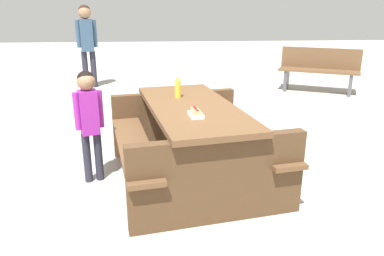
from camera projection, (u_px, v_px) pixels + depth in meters
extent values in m
plane|color=#B7B2A8|center=(192.00, 178.00, 3.65)|extent=(30.00, 30.00, 0.00)
cube|color=brown|center=(192.00, 108.00, 3.42)|extent=(1.91, 1.07, 0.05)
cube|color=brown|center=(246.00, 133.00, 3.65)|extent=(1.82, 0.60, 0.04)
cube|color=brown|center=(133.00, 143.00, 3.38)|extent=(1.82, 0.60, 0.04)
cube|color=#4D3520|center=(218.00, 180.00, 2.82)|extent=(0.35, 1.39, 0.70)
cube|color=#4D3520|center=(175.00, 122.00, 4.25)|extent=(0.35, 1.39, 0.70)
cylinder|color=yellow|center=(178.00, 89.00, 3.66)|extent=(0.06, 0.06, 0.18)
cone|color=yellow|center=(178.00, 78.00, 3.63)|extent=(0.05, 0.05, 0.04)
cylinder|color=silver|center=(178.00, 75.00, 3.62)|extent=(0.03, 0.03, 0.02)
cube|color=white|center=(196.00, 115.00, 3.04)|extent=(0.19, 0.13, 0.03)
cube|color=#D8B272|center=(196.00, 111.00, 3.03)|extent=(0.16, 0.07, 0.04)
cylinder|color=maroon|center=(196.00, 109.00, 3.03)|extent=(0.14, 0.05, 0.03)
ellipsoid|color=maroon|center=(196.00, 108.00, 3.02)|extent=(0.07, 0.03, 0.01)
cylinder|color=#262633|center=(99.00, 156.00, 3.56)|extent=(0.08, 0.08, 0.49)
cylinder|color=#262633|center=(87.00, 158.00, 3.52)|extent=(0.08, 0.08, 0.49)
cube|color=purple|center=(89.00, 112.00, 3.40)|extent=(0.20, 0.20, 0.41)
cylinder|color=purple|center=(100.00, 109.00, 3.43)|extent=(0.06, 0.06, 0.35)
cylinder|color=purple|center=(77.00, 111.00, 3.35)|extent=(0.06, 0.06, 0.35)
sphere|color=#997051|center=(86.00, 82.00, 3.31)|extent=(0.16, 0.16, 0.16)
sphere|color=black|center=(86.00, 79.00, 3.31)|extent=(0.15, 0.15, 0.15)
cube|color=brown|center=(319.00, 71.00, 7.16)|extent=(1.04, 1.52, 0.04)
cube|color=brown|center=(321.00, 58.00, 7.25)|extent=(0.72, 1.35, 0.40)
cube|color=#4C4C51|center=(286.00, 80.00, 7.45)|extent=(0.35, 0.22, 0.41)
cube|color=#4C4C51|center=(350.00, 85.00, 7.02)|extent=(0.35, 0.22, 0.41)
cylinder|color=#262633|center=(94.00, 69.00, 7.68)|extent=(0.12, 0.12, 0.75)
cylinder|color=#262633|center=(85.00, 70.00, 7.64)|extent=(0.12, 0.12, 0.75)
cube|color=#334C66|center=(87.00, 35.00, 7.44)|extent=(0.28, 0.29, 0.63)
cylinder|color=#334C66|center=(94.00, 34.00, 7.48)|extent=(0.09, 0.09, 0.54)
cylinder|color=#334C66|center=(78.00, 34.00, 7.39)|extent=(0.09, 0.09, 0.54)
sphere|color=#997051|center=(85.00, 13.00, 7.30)|extent=(0.25, 0.25, 0.25)
sphere|color=#331E14|center=(84.00, 11.00, 7.31)|extent=(0.24, 0.24, 0.24)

